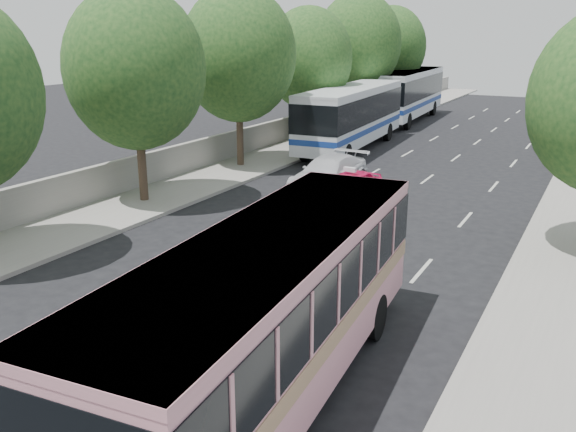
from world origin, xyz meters
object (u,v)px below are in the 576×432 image
Objects in this scene: pink_taxi at (349,187)px; white_pickup at (329,173)px; tour_coach_rear at (408,91)px; pink_bus at (272,300)px; tour_coach_front at (352,112)px.

pink_taxi is 2.32m from white_pickup.
tour_coach_rear is (-3.80, 23.81, 1.66)m from white_pickup.
tour_coach_rear is at bearing 99.49° from pink_bus.
tour_coach_front is 0.95× the size of tour_coach_rear.
tour_coach_front is at bearing 109.56° from white_pickup.
pink_bus is at bearing -66.99° from pink_taxi.
pink_taxi is (-4.27, 14.24, -1.45)m from pink_bus.
tour_coach_front reaches higher than white_pickup.
pink_taxi is 26.04m from tour_coach_rear.
pink_taxi is 12.39m from tour_coach_front.
white_pickup is (-5.96, 15.82, -1.36)m from pink_bus.
white_pickup reaches higher than pink_taxi.
tour_coach_rear reaches higher than pink_bus.
pink_bus is 0.80× the size of tour_coach_rear.
tour_coach_rear is at bearing 108.55° from pink_taxi.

